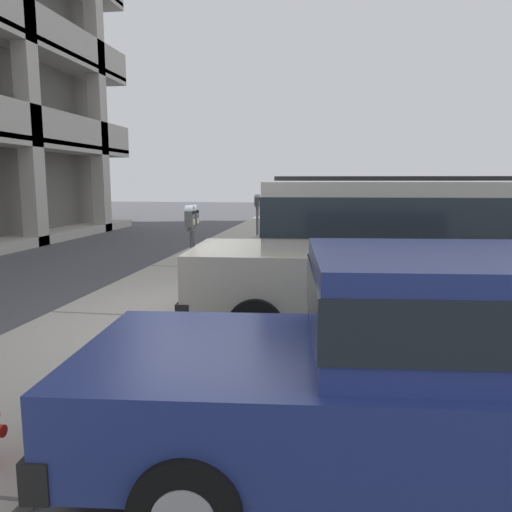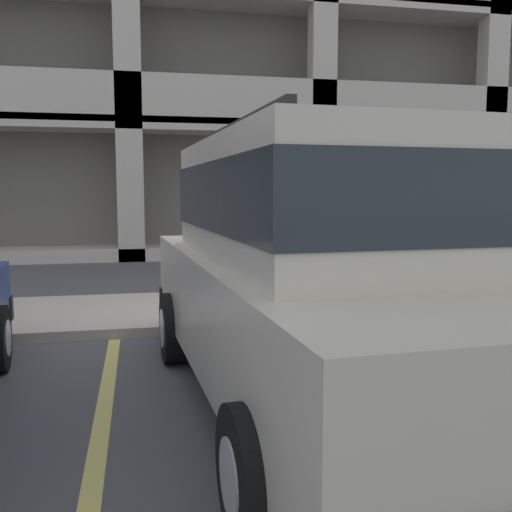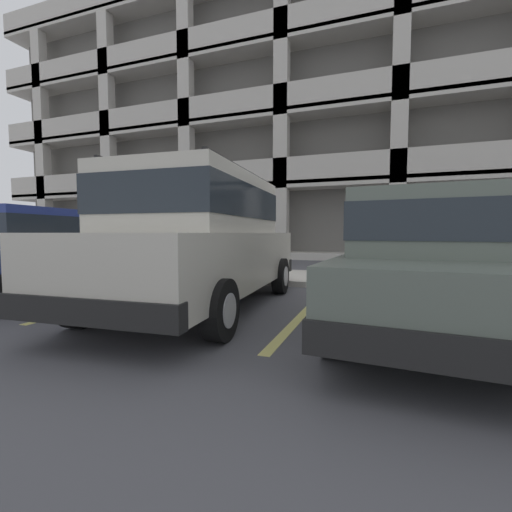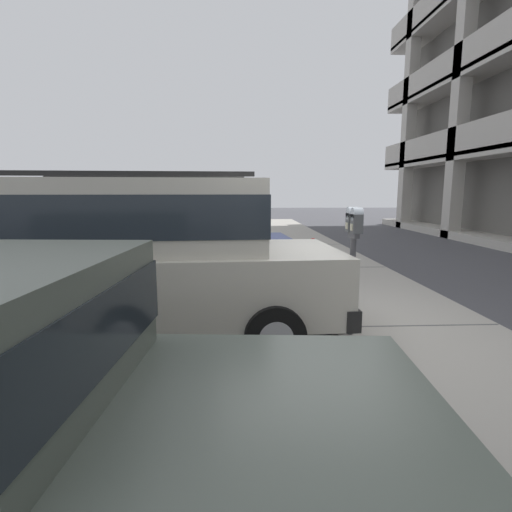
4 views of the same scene
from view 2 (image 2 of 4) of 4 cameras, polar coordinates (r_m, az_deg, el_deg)
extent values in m
cube|color=#4C4C51|center=(6.38, 0.25, -8.55)|extent=(80.00, 80.00, 0.10)
cube|color=#ADA89E|center=(7.60, -1.79, -5.26)|extent=(40.00, 2.20, 0.12)
cube|color=#606060|center=(7.59, -1.79, -4.80)|extent=(0.03, 2.16, 0.00)
cube|color=#606060|center=(9.16, 23.74, -3.41)|extent=(0.03, 2.16, 0.00)
cube|color=#DBD16B|center=(4.91, -14.68, -12.79)|extent=(0.12, 4.80, 0.01)
cube|color=#DBD16B|center=(5.66, 19.25, -10.33)|extent=(0.12, 4.80, 0.01)
cube|color=beige|center=(4.20, 6.43, -5.59)|extent=(2.11, 4.80, 0.80)
cube|color=beige|center=(4.06, 6.84, 5.65)|extent=(1.79, 3.00, 0.84)
cube|color=#232B33|center=(4.06, 6.84, 5.95)|extent=(1.81, 3.03, 0.46)
cube|color=black|center=(6.42, -1.20, -3.90)|extent=(1.88, 0.27, 0.24)
cube|color=silver|center=(6.57, 3.52, -0.49)|extent=(0.24, 0.04, 0.14)
cube|color=silver|center=(6.30, -6.36, -0.82)|extent=(0.24, 0.04, 0.14)
cylinder|color=black|center=(5.94, 9.34, -6.01)|extent=(0.24, 0.67, 0.66)
cylinder|color=#B2B2B7|center=(5.94, 9.34, -6.01)|extent=(0.24, 0.38, 0.36)
cylinder|color=black|center=(5.46, -8.29, -7.10)|extent=(0.24, 0.67, 0.66)
cylinder|color=#B2B2B7|center=(5.46, -8.29, -7.10)|extent=(0.24, 0.38, 0.36)
cylinder|color=black|center=(2.75, -0.50, -21.11)|extent=(0.24, 0.67, 0.66)
cylinder|color=#B2B2B7|center=(2.75, -0.50, -21.11)|extent=(0.24, 0.38, 0.36)
cube|color=black|center=(4.38, 15.47, 11.54)|extent=(0.21, 2.62, 0.05)
cube|color=black|center=(3.88, -2.77, 12.46)|extent=(0.21, 2.62, 0.05)
cube|color=silver|center=(7.27, 21.70, -1.46)|extent=(0.24, 0.05, 0.14)
cylinder|color=black|center=(6.45, 22.86, -5.71)|extent=(0.20, 0.61, 0.60)
cylinder|color=#B2B2B7|center=(6.45, 22.86, -5.71)|extent=(0.20, 0.34, 0.33)
cylinder|color=#47474C|center=(6.62, 1.70, -1.31)|extent=(0.07, 0.07, 1.18)
cube|color=#47474C|center=(6.57, 1.71, 4.05)|extent=(0.28, 0.06, 0.06)
cube|color=#424447|center=(6.54, 0.86, 5.27)|extent=(0.15, 0.11, 0.22)
cylinder|color=#9EA8B2|center=(6.54, 0.86, 6.23)|extent=(0.15, 0.11, 0.15)
cube|color=#B7B293|center=(6.48, 0.98, 4.92)|extent=(0.08, 0.01, 0.08)
cube|color=#424447|center=(6.59, 2.57, 5.27)|extent=(0.15, 0.11, 0.22)
cylinder|color=#9EA8B2|center=(6.59, 2.57, 6.23)|extent=(0.15, 0.11, 0.15)
cube|color=#B7B293|center=(6.53, 2.69, 4.92)|extent=(0.08, 0.01, 0.08)
cube|color=#64625C|center=(19.34, -12.58, 19.45)|extent=(31.36, 8.80, 12.00)
cube|color=#B7B2A8|center=(18.29, -12.16, 1.76)|extent=(32.00, 10.00, 0.30)
cube|color=#B7B2A8|center=(18.30, -12.39, 11.16)|extent=(32.00, 10.00, 0.30)
cube|color=#B7B2A8|center=(13.50, -12.67, 15.24)|extent=(32.00, 0.20, 1.10)
cube|color=#B7B2A8|center=(18.79, -12.62, 20.31)|extent=(32.00, 10.00, 0.30)
cube|color=#B7B2A8|center=(14.85, 6.71, 23.64)|extent=(0.60, 0.50, 12.00)
cube|color=#B7B2A8|center=(16.79, 22.79, 21.15)|extent=(0.60, 0.50, 12.00)
camera|label=1|loc=(6.85, -61.35, 6.28)|focal=35.00mm
camera|label=3|loc=(3.90, 87.46, -6.75)|focal=24.00mm
camera|label=4|loc=(7.91, 39.16, 6.69)|focal=28.00mm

